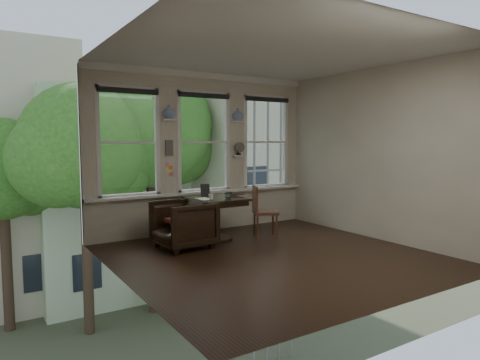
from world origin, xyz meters
TOP-DOWN VIEW (x-y plane):
  - ground at (0.00, 0.00)m, footprint 4.50×4.50m
  - ceiling at (0.00, 0.00)m, footprint 4.50×4.50m
  - wall_back at (0.00, 2.25)m, footprint 4.50×0.00m
  - wall_front at (0.00, -2.25)m, footprint 4.50×0.00m
  - wall_left at (-2.25, 0.00)m, footprint 0.00×4.50m
  - wall_right at (2.25, 0.00)m, footprint 0.00×4.50m
  - window_left at (-1.45, 2.25)m, footprint 1.10×0.12m
  - window_center at (0.00, 2.25)m, footprint 1.10×0.12m
  - window_right at (1.45, 2.25)m, footprint 1.10×0.12m
  - shelf_left at (-0.72, 2.15)m, footprint 0.26×0.16m
  - shelf_right at (0.72, 2.15)m, footprint 0.26×0.16m
  - intercom at (-0.72, 2.18)m, footprint 0.14×0.06m
  - sticky_notes at (-0.72, 2.19)m, footprint 0.16×0.01m
  - desk_fan at (0.72, 2.13)m, footprint 0.20×0.20m
  - vase_left at (-0.72, 2.15)m, footprint 0.24×0.24m
  - vase_right at (0.72, 2.15)m, footprint 0.24×0.24m
  - table at (-0.22, 1.35)m, footprint 0.90×0.90m
  - armchair_left at (-0.92, 1.18)m, footprint 0.91×0.89m
  - cushion_red at (-0.92, 1.18)m, footprint 0.45×0.45m
  - side_chair_right at (0.66, 1.11)m, footprint 0.56×0.56m
  - laptop at (0.15, 1.34)m, footprint 0.40×0.37m
  - mug at (-0.39, 1.22)m, footprint 0.10×0.10m
  - drinking_glass at (-0.09, 1.17)m, footprint 0.14×0.14m
  - tablet at (-0.29, 1.61)m, footprint 0.17×0.11m
  - papers at (-0.47, 1.34)m, footprint 0.24×0.31m

SIDE VIEW (x-z plane):
  - ground at x=0.00m, z-range 0.00..0.00m
  - table at x=-0.22m, z-range 0.00..0.75m
  - armchair_left at x=-0.92m, z-range 0.00..0.78m
  - cushion_red at x=-0.92m, z-range 0.42..0.48m
  - side_chair_right at x=0.66m, z-range 0.00..0.92m
  - papers at x=-0.47m, z-range 0.75..0.75m
  - laptop at x=0.15m, z-range 0.75..0.78m
  - mug at x=-0.39m, z-range 0.75..0.84m
  - drinking_glass at x=-0.09m, z-range 0.75..0.85m
  - tablet at x=-0.29m, z-range 0.75..0.97m
  - sticky_notes at x=-0.72m, z-range 1.13..1.37m
  - wall_back at x=0.00m, z-range -0.75..3.75m
  - wall_front at x=0.00m, z-range -0.75..3.75m
  - wall_left at x=-2.25m, z-range -0.75..3.75m
  - wall_right at x=2.25m, z-range -0.75..3.75m
  - desk_fan at x=0.72m, z-range 1.41..1.65m
  - intercom at x=-0.72m, z-range 1.46..1.74m
  - window_left at x=-1.45m, z-range 0.75..2.65m
  - window_center at x=0.00m, z-range 0.75..2.65m
  - window_right at x=1.45m, z-range 0.75..2.65m
  - shelf_left at x=-0.72m, z-range 2.08..2.12m
  - shelf_right at x=0.72m, z-range 2.08..2.12m
  - vase_left at x=-0.72m, z-range 2.12..2.36m
  - vase_right at x=0.72m, z-range 2.12..2.36m
  - ceiling at x=0.00m, z-range 3.00..3.00m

